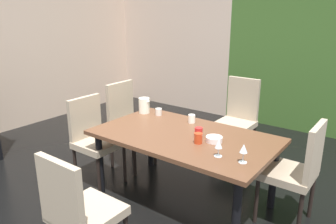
% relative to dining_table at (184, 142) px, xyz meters
% --- Properties ---
extents(ground_plane, '(6.01, 6.23, 0.02)m').
position_rel_dining_table_xyz_m(ground_plane, '(-0.52, -0.24, -0.65)').
color(ground_plane, black).
extents(back_panel_interior, '(2.59, 0.10, 2.60)m').
position_rel_dining_table_xyz_m(back_panel_interior, '(-2.23, 2.82, 0.66)').
color(back_panel_interior, beige).
rests_on(back_panel_interior, ground_plane).
extents(dining_table, '(1.74, 1.02, 0.72)m').
position_rel_dining_table_xyz_m(dining_table, '(0.00, 0.00, 0.00)').
color(dining_table, brown).
rests_on(dining_table, ground_plane).
extents(chair_head_near, '(0.44, 0.44, 0.97)m').
position_rel_dining_table_xyz_m(chair_head_near, '(-0.03, -1.27, -0.09)').
color(chair_head_near, tan).
rests_on(chair_head_near, ground_plane).
extents(chair_head_far, '(0.44, 0.45, 1.05)m').
position_rel_dining_table_xyz_m(chair_head_far, '(-0.02, 1.28, -0.06)').
color(chair_head_far, tan).
rests_on(chair_head_far, ground_plane).
extents(chair_left_far, '(0.44, 0.44, 1.04)m').
position_rel_dining_table_xyz_m(chair_left_far, '(-1.02, 0.27, -0.07)').
color(chair_left_far, tan).
rests_on(chair_left_far, ground_plane).
extents(chair_right_far, '(0.44, 0.44, 0.98)m').
position_rel_dining_table_xyz_m(chair_right_far, '(1.01, 0.27, -0.09)').
color(chair_right_far, tan).
rests_on(chair_right_far, ground_plane).
extents(chair_left_near, '(0.44, 0.44, 0.97)m').
position_rel_dining_table_xyz_m(chair_left_near, '(-1.01, -0.27, -0.09)').
color(chair_left_near, tan).
rests_on(chair_left_near, ground_plane).
extents(wine_glass_center, '(0.07, 0.07, 0.15)m').
position_rel_dining_table_xyz_m(wine_glass_center, '(0.50, -0.24, 0.18)').
color(wine_glass_center, silver).
rests_on(wine_glass_center, dining_table).
extents(wine_glass_right, '(0.07, 0.07, 0.16)m').
position_rel_dining_table_xyz_m(wine_glass_right, '(0.71, -0.23, 0.19)').
color(wine_glass_right, silver).
rests_on(wine_glass_right, dining_table).
extents(serving_bowl_corner, '(0.15, 0.15, 0.05)m').
position_rel_dining_table_xyz_m(serving_bowl_corner, '(0.32, 0.02, 0.10)').
color(serving_bowl_corner, white).
rests_on(serving_bowl_corner, dining_table).
extents(cup_south, '(0.07, 0.07, 0.09)m').
position_rel_dining_table_xyz_m(cup_south, '(-0.13, 0.34, 0.12)').
color(cup_south, white).
rests_on(cup_south, dining_table).
extents(cup_near_window, '(0.08, 0.08, 0.08)m').
position_rel_dining_table_xyz_m(cup_near_window, '(0.13, 0.05, 0.12)').
color(cup_near_window, red).
rests_on(cup_near_window, dining_table).
extents(cup_north, '(0.07, 0.07, 0.10)m').
position_rel_dining_table_xyz_m(cup_north, '(0.22, -0.10, 0.12)').
color(cup_north, red).
rests_on(cup_north, dining_table).
extents(cup_east, '(0.07, 0.07, 0.08)m').
position_rel_dining_table_xyz_m(cup_east, '(-0.58, 0.34, 0.12)').
color(cup_east, silver).
rests_on(cup_east, dining_table).
extents(pitcher_rear, '(0.14, 0.13, 0.18)m').
position_rel_dining_table_xyz_m(pitcher_rear, '(-0.77, 0.31, 0.17)').
color(pitcher_rear, white).
rests_on(pitcher_rear, dining_table).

